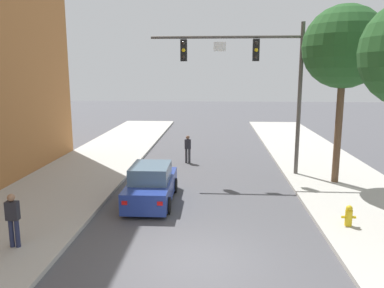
{
  "coord_description": "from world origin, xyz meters",
  "views": [
    {
      "loc": [
        0.46,
        -9.97,
        5.26
      ],
      "look_at": [
        -0.62,
        7.25,
        2.0
      ],
      "focal_mm": 35.54,
      "sensor_mm": 36.0,
      "label": 1
    }
  ],
  "objects_px": {
    "pedestrian_sidewalk_left_walker": "(13,218)",
    "pedestrian_crossing_road": "(188,148)",
    "traffic_signal_mast": "(257,70)",
    "car_lead_blue": "(151,185)",
    "street_tree_second": "(344,48)",
    "fire_hydrant": "(349,216)"
  },
  "relations": [
    {
      "from": "pedestrian_sidewalk_left_walker",
      "to": "pedestrian_crossing_road",
      "type": "relative_size",
      "value": 1.0
    },
    {
      "from": "pedestrian_sidewalk_left_walker",
      "to": "pedestrian_crossing_road",
      "type": "distance_m",
      "value": 12.34
    },
    {
      "from": "traffic_signal_mast",
      "to": "pedestrian_sidewalk_left_walker",
      "type": "height_order",
      "value": "traffic_signal_mast"
    },
    {
      "from": "car_lead_blue",
      "to": "street_tree_second",
      "type": "distance_m",
      "value": 10.43
    },
    {
      "from": "street_tree_second",
      "to": "pedestrian_crossing_road",
      "type": "bearing_deg",
      "value": 151.32
    },
    {
      "from": "pedestrian_sidewalk_left_walker",
      "to": "traffic_signal_mast",
      "type": "bearing_deg",
      "value": 48.76
    },
    {
      "from": "car_lead_blue",
      "to": "pedestrian_crossing_road",
      "type": "relative_size",
      "value": 2.59
    },
    {
      "from": "car_lead_blue",
      "to": "pedestrian_crossing_road",
      "type": "bearing_deg",
      "value": 81.95
    },
    {
      "from": "street_tree_second",
      "to": "pedestrian_sidewalk_left_walker",
      "type": "bearing_deg",
      "value": -146.8
    },
    {
      "from": "traffic_signal_mast",
      "to": "pedestrian_sidewalk_left_walker",
      "type": "bearing_deg",
      "value": -131.24
    },
    {
      "from": "traffic_signal_mast",
      "to": "street_tree_second",
      "type": "relative_size",
      "value": 0.93
    },
    {
      "from": "traffic_signal_mast",
      "to": "pedestrian_crossing_road",
      "type": "height_order",
      "value": "traffic_signal_mast"
    },
    {
      "from": "fire_hydrant",
      "to": "pedestrian_crossing_road",
      "type": "bearing_deg",
      "value": 123.33
    },
    {
      "from": "pedestrian_crossing_road",
      "to": "fire_hydrant",
      "type": "relative_size",
      "value": 2.28
    },
    {
      "from": "pedestrian_sidewalk_left_walker",
      "to": "pedestrian_crossing_road",
      "type": "height_order",
      "value": "pedestrian_sidewalk_left_walker"
    },
    {
      "from": "traffic_signal_mast",
      "to": "street_tree_second",
      "type": "distance_m",
      "value": 4.07
    },
    {
      "from": "car_lead_blue",
      "to": "pedestrian_sidewalk_left_walker",
      "type": "distance_m",
      "value": 5.7
    },
    {
      "from": "pedestrian_sidewalk_left_walker",
      "to": "car_lead_blue",
      "type": "bearing_deg",
      "value": 54.33
    },
    {
      "from": "car_lead_blue",
      "to": "pedestrian_sidewalk_left_walker",
      "type": "relative_size",
      "value": 2.59
    },
    {
      "from": "traffic_signal_mast",
      "to": "car_lead_blue",
      "type": "bearing_deg",
      "value": -136.23
    },
    {
      "from": "pedestrian_sidewalk_left_walker",
      "to": "pedestrian_crossing_road",
      "type": "xyz_separation_m",
      "value": [
        4.3,
        11.57,
        -0.15
      ]
    },
    {
      "from": "fire_hydrant",
      "to": "street_tree_second",
      "type": "relative_size",
      "value": 0.09
    }
  ]
}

